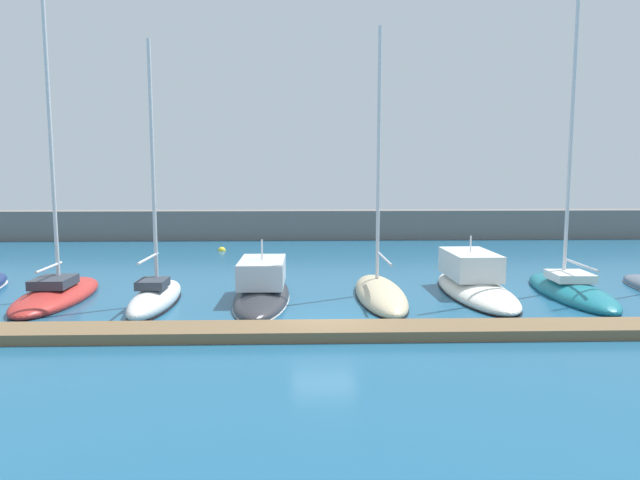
{
  "coord_description": "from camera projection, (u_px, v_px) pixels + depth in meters",
  "views": [
    {
      "loc": [
        -0.82,
        -21.93,
        6.03
      ],
      "look_at": [
        0.05,
        6.68,
        2.53
      ],
      "focal_mm": 32.04,
      "sensor_mm": 36.0,
      "label": 1
    }
  ],
  "objects": [
    {
      "name": "sailboat_white_third",
      "position": [
        156.0,
        296.0,
        25.49
      ],
      "size": [
        1.77,
        6.69,
        11.93
      ],
      "rotation": [
        0.0,
        0.0,
        1.56
      ],
      "color": "white",
      "rests_on": "ground_plane"
    },
    {
      "name": "motorboat_ivory_sixth",
      "position": [
        474.0,
        283.0,
        27.99
      ],
      "size": [
        3.03,
        9.2,
        3.13
      ],
      "rotation": [
        0.0,
        0.0,
        1.59
      ],
      "color": "silver",
      "rests_on": "ground_plane"
    },
    {
      "name": "sailboat_red_second",
      "position": [
        57.0,
        293.0,
        26.66
      ],
      "size": [
        2.92,
        8.08,
        14.93
      ],
      "rotation": [
        0.0,
        0.0,
        1.6
      ],
      "color": "#B72D28",
      "rests_on": "ground_plane"
    },
    {
      "name": "sailboat_teal_seventh",
      "position": [
        570.0,
        288.0,
        27.67
      ],
      "size": [
        2.91,
        8.67,
        16.56
      ],
      "rotation": [
        0.0,
        0.0,
        1.53
      ],
      "color": "#19707F",
      "rests_on": "ground_plane"
    },
    {
      "name": "sailboat_sand_fifth",
      "position": [
        380.0,
        293.0,
        26.98
      ],
      "size": [
        2.33,
        8.31,
        13.16
      ],
      "rotation": [
        0.0,
        0.0,
        1.59
      ],
      "color": "beige",
      "rests_on": "ground_plane"
    },
    {
      "name": "dock_pier",
      "position": [
        326.0,
        331.0,
        20.86
      ],
      "size": [
        39.33,
        1.85,
        0.39
      ],
      "primitive_type": "cube",
      "color": "brown",
      "rests_on": "ground_plane"
    },
    {
      "name": "motorboat_charcoal_fourth",
      "position": [
        262.0,
        290.0,
        26.81
      ],
      "size": [
        2.61,
        8.82,
        3.21
      ],
      "rotation": [
        0.0,
        0.0,
        1.56
      ],
      "color": "#2D2D33",
      "rests_on": "ground_plane"
    },
    {
      "name": "breakwater_seawall",
      "position": [
        312.0,
        224.0,
        50.47
      ],
      "size": [
        108.0,
        2.13,
        2.54
      ],
      "primitive_type": "cube",
      "color": "slate",
      "rests_on": "ground_plane"
    },
    {
      "name": "mooring_buoy_yellow",
      "position": [
        222.0,
        251.0,
        43.06
      ],
      "size": [
        0.59,
        0.59,
        0.59
      ],
      "primitive_type": "sphere",
      "color": "yellow",
      "rests_on": "ground_plane"
    },
    {
      "name": "ground_plane",
      "position": [
        324.0,
        324.0,
        22.52
      ],
      "size": [
        120.0,
        120.0,
        0.0
      ],
      "primitive_type": "plane",
      "color": "#1E567A"
    }
  ]
}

